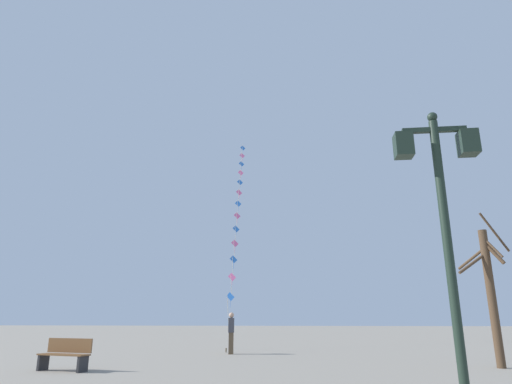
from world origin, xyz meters
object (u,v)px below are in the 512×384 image
bare_tree (490,290)px  park_bench (65,354)px  kite_train (238,211)px  twin_lantern_lamp_post (442,197)px  kite_flyer (231,332)px

bare_tree → park_bench: bare_tree is taller
bare_tree → kite_train: bearing=127.4°
twin_lantern_lamp_post → kite_train: size_ratio=0.30×
kite_train → kite_flyer: 11.52m
twin_lantern_lamp_post → bare_tree: size_ratio=0.97×
twin_lantern_lamp_post → kite_flyer: (-5.39, 12.80, -2.36)m
kite_train → bare_tree: bearing=-52.6°
twin_lantern_lamp_post → kite_train: kite_train is taller
bare_tree → park_bench: 13.13m
twin_lantern_lamp_post → park_bench: (-9.12, 5.99, -2.81)m
twin_lantern_lamp_post → kite_flyer: 14.09m
kite_flyer → bare_tree: size_ratio=0.35×
bare_tree → park_bench: size_ratio=2.92×
twin_lantern_lamp_post → kite_flyer: size_ratio=2.75×
kite_flyer → park_bench: 7.78m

